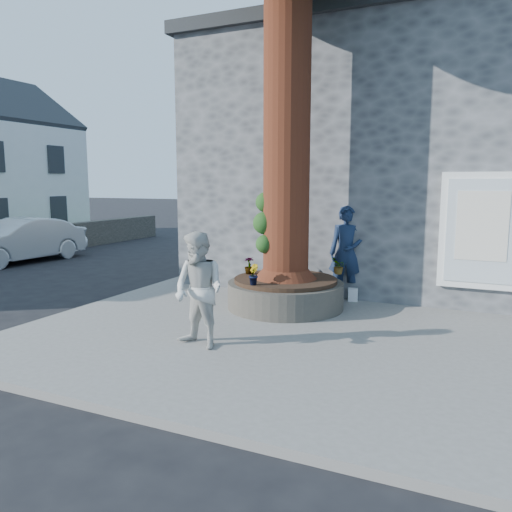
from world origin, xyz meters
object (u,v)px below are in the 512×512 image
at_px(planter, 285,293).
at_px(car_silver, 19,241).
at_px(woman, 199,290).
at_px(man, 346,253).

bearing_deg(planter, car_silver, 166.83).
bearing_deg(woman, car_silver, 164.76).
distance_m(planter, car_silver, 10.53).
distance_m(man, car_silver, 11.24).
height_order(planter, woman, woman).
bearing_deg(car_silver, planter, -9.45).
height_order(woman, car_silver, woman).
distance_m(planter, man, 1.66).
height_order(planter, car_silver, car_silver).
xyz_separation_m(planter, car_silver, (-10.25, 2.40, 0.31)).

